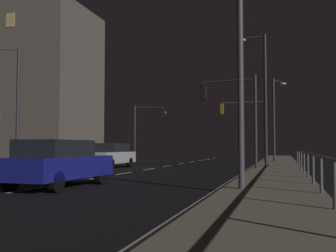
{
  "coord_description": "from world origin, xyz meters",
  "views": [
    {
      "loc": [
        7.7,
        -2.04,
        1.35
      ],
      "look_at": [
        -0.11,
        25.6,
        2.83
      ],
      "focal_mm": 43.12,
      "sensor_mm": 36.0,
      "label": 1
    }
  ],
  "objects_px": {
    "traffic_light_far_right": "(244,117)",
    "car": "(58,163)",
    "street_lamp_across_street": "(261,88)",
    "street_lamp_mid_block": "(276,111)",
    "street_lamp_corner": "(14,96)",
    "street_lamp_far_end": "(244,25)",
    "car_oncoming": "(110,155)",
    "traffic_light_far_center": "(148,122)",
    "traffic_light_mid_left": "(231,104)"
  },
  "relations": [
    {
      "from": "traffic_light_far_right",
      "to": "car",
      "type": "bearing_deg",
      "value": -99.25
    },
    {
      "from": "street_lamp_across_street",
      "to": "street_lamp_mid_block",
      "type": "bearing_deg",
      "value": 85.33
    },
    {
      "from": "car",
      "to": "traffic_light_far_right",
      "type": "height_order",
      "value": "traffic_light_far_right"
    },
    {
      "from": "street_lamp_corner",
      "to": "street_lamp_far_end",
      "type": "bearing_deg",
      "value": -28.0
    },
    {
      "from": "street_lamp_mid_block",
      "to": "car_oncoming",
      "type": "bearing_deg",
      "value": -134.28
    },
    {
      "from": "street_lamp_across_street",
      "to": "traffic_light_far_center",
      "type": "bearing_deg",
      "value": 132.13
    },
    {
      "from": "street_lamp_mid_block",
      "to": "street_lamp_corner",
      "type": "height_order",
      "value": "street_lamp_corner"
    },
    {
      "from": "street_lamp_mid_block",
      "to": "street_lamp_far_end",
      "type": "xyz_separation_m",
      "value": [
        -0.6,
        -21.93,
        0.75
      ]
    },
    {
      "from": "traffic_light_far_center",
      "to": "street_lamp_across_street",
      "type": "distance_m",
      "value": 17.46
    },
    {
      "from": "traffic_light_mid_left",
      "to": "street_lamp_across_street",
      "type": "xyz_separation_m",
      "value": [
        1.66,
        1.86,
        1.11
      ]
    },
    {
      "from": "car",
      "to": "street_lamp_across_street",
      "type": "distance_m",
      "value": 15.2
    },
    {
      "from": "car_oncoming",
      "to": "street_lamp_far_end",
      "type": "relative_size",
      "value": 0.55
    },
    {
      "from": "car_oncoming",
      "to": "street_lamp_corner",
      "type": "relative_size",
      "value": 0.64
    },
    {
      "from": "traffic_light_far_center",
      "to": "street_lamp_far_end",
      "type": "relative_size",
      "value": 0.68
    },
    {
      "from": "traffic_light_far_right",
      "to": "street_lamp_mid_block",
      "type": "distance_m",
      "value": 3.52
    },
    {
      "from": "traffic_light_far_center",
      "to": "traffic_light_far_right",
      "type": "bearing_deg",
      "value": -11.14
    },
    {
      "from": "street_lamp_far_end",
      "to": "car",
      "type": "bearing_deg",
      "value": -177.76
    },
    {
      "from": "car",
      "to": "street_lamp_far_end",
      "type": "height_order",
      "value": "street_lamp_far_end"
    },
    {
      "from": "car",
      "to": "traffic_light_far_right",
      "type": "bearing_deg",
      "value": 80.75
    },
    {
      "from": "street_lamp_corner",
      "to": "car_oncoming",
      "type": "bearing_deg",
      "value": 48.86
    },
    {
      "from": "traffic_light_mid_left",
      "to": "street_lamp_corner",
      "type": "xyz_separation_m",
      "value": [
        -11.61,
        -4.13,
        0.32
      ]
    },
    {
      "from": "traffic_light_far_center",
      "to": "street_lamp_corner",
      "type": "xyz_separation_m",
      "value": [
        -1.58,
        -18.91,
        0.3
      ]
    },
    {
      "from": "traffic_light_far_center",
      "to": "traffic_light_far_right",
      "type": "distance_m",
      "value": 9.87
    },
    {
      "from": "car",
      "to": "traffic_light_mid_left",
      "type": "relative_size",
      "value": 0.84
    },
    {
      "from": "traffic_light_mid_left",
      "to": "street_lamp_across_street",
      "type": "relative_size",
      "value": 0.65
    },
    {
      "from": "car_oncoming",
      "to": "street_lamp_mid_block",
      "type": "bearing_deg",
      "value": 45.72
    },
    {
      "from": "traffic_light_far_center",
      "to": "street_lamp_mid_block",
      "type": "distance_m",
      "value": 13.07
    },
    {
      "from": "traffic_light_far_right",
      "to": "street_lamp_mid_block",
      "type": "xyz_separation_m",
      "value": [
        2.73,
        -2.19,
        0.3
      ]
    },
    {
      "from": "street_lamp_mid_block",
      "to": "street_lamp_corner",
      "type": "relative_size",
      "value": 0.98
    },
    {
      "from": "car_oncoming",
      "to": "street_lamp_far_end",
      "type": "xyz_separation_m",
      "value": [
        9.52,
        -11.56,
        4.2
      ]
    },
    {
      "from": "traffic_light_mid_left",
      "to": "street_lamp_far_end",
      "type": "relative_size",
      "value": 0.65
    },
    {
      "from": "street_lamp_corner",
      "to": "street_lamp_mid_block",
      "type": "bearing_deg",
      "value": 46.63
    },
    {
      "from": "traffic_light_mid_left",
      "to": "street_lamp_corner",
      "type": "relative_size",
      "value": 0.76
    },
    {
      "from": "traffic_light_mid_left",
      "to": "street_lamp_far_end",
      "type": "bearing_deg",
      "value": -80.97
    },
    {
      "from": "car_oncoming",
      "to": "street_lamp_corner",
      "type": "xyz_separation_m",
      "value": [
        -3.88,
        -4.44,
        3.35
      ]
    },
    {
      "from": "traffic_light_mid_left",
      "to": "traffic_light_far_right",
      "type": "distance_m",
      "value": 12.88
    },
    {
      "from": "car_oncoming",
      "to": "traffic_light_far_center",
      "type": "distance_m",
      "value": 14.96
    },
    {
      "from": "traffic_light_far_center",
      "to": "traffic_light_mid_left",
      "type": "bearing_deg",
      "value": -55.85
    },
    {
      "from": "car",
      "to": "traffic_light_mid_left",
      "type": "bearing_deg",
      "value": 69.43
    },
    {
      "from": "car_oncoming",
      "to": "street_lamp_far_end",
      "type": "distance_m",
      "value": 15.55
    },
    {
      "from": "street_lamp_mid_block",
      "to": "street_lamp_far_end",
      "type": "bearing_deg",
      "value": -91.55
    },
    {
      "from": "car_oncoming",
      "to": "traffic_light_far_center",
      "type": "bearing_deg",
      "value": 99.03
    },
    {
      "from": "car_oncoming",
      "to": "street_lamp_mid_block",
      "type": "xyz_separation_m",
      "value": [
        10.11,
        10.37,
        3.44
      ]
    },
    {
      "from": "car",
      "to": "street_lamp_corner",
      "type": "bearing_deg",
      "value": 134.74
    },
    {
      "from": "traffic_light_mid_left",
      "to": "traffic_light_far_center",
      "type": "distance_m",
      "value": 17.86
    },
    {
      "from": "street_lamp_mid_block",
      "to": "street_lamp_corner",
      "type": "bearing_deg",
      "value": -133.37
    },
    {
      "from": "car",
      "to": "traffic_light_mid_left",
      "type": "xyz_separation_m",
      "value": [
        4.31,
        11.49,
        3.02
      ]
    },
    {
      "from": "traffic_light_far_center",
      "to": "traffic_light_far_right",
      "type": "relative_size",
      "value": 1.03
    },
    {
      "from": "car",
      "to": "car_oncoming",
      "type": "height_order",
      "value": "same"
    },
    {
      "from": "car",
      "to": "street_lamp_across_street",
      "type": "height_order",
      "value": "street_lamp_across_street"
    }
  ]
}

